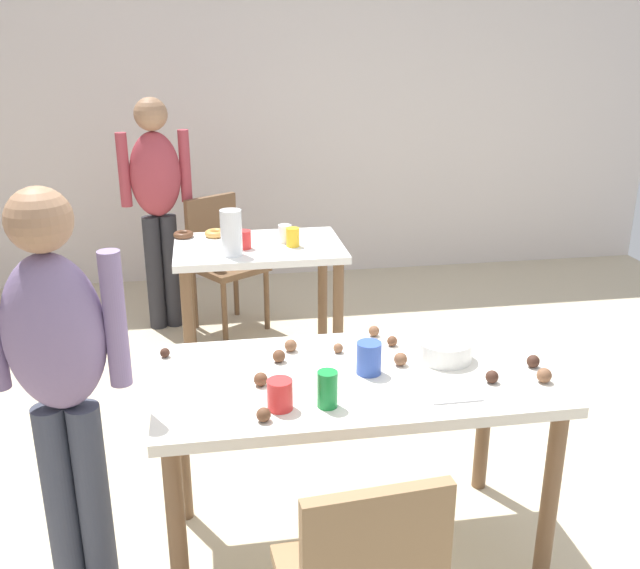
% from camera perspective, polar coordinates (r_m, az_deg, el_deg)
% --- Properties ---
extents(ground_plane, '(6.40, 6.40, 0.00)m').
position_cam_1_polar(ground_plane, '(3.08, 2.00, -18.24)').
color(ground_plane, beige).
extents(wall_back, '(6.40, 0.10, 2.60)m').
position_cam_1_polar(wall_back, '(5.63, -4.45, 13.62)').
color(wall_back, silver).
rests_on(wall_back, ground_plane).
extents(dining_table_near, '(1.39, 0.72, 0.75)m').
position_cam_1_polar(dining_table_near, '(2.58, 2.74, -9.03)').
color(dining_table_near, silver).
rests_on(dining_table_near, ground_plane).
extents(dining_table_far, '(0.94, 0.63, 0.75)m').
position_cam_1_polar(dining_table_far, '(4.07, -4.88, 1.40)').
color(dining_table_far, white).
rests_on(dining_table_far, ground_plane).
extents(chair_far_table, '(0.55, 0.55, 0.87)m').
position_cam_1_polar(chair_far_table, '(4.73, -7.85, 2.36)').
color(chair_far_table, brown).
rests_on(chair_far_table, ground_plane).
extents(person_girl_near, '(0.45, 0.23, 1.46)m').
position_cam_1_polar(person_girl_near, '(2.43, -20.08, -6.44)').
color(person_girl_near, '#383D4C').
rests_on(person_girl_near, ground_plane).
extents(person_adult_far, '(0.46, 0.26, 1.51)m').
position_cam_1_polar(person_adult_far, '(4.69, -12.89, 7.01)').
color(person_adult_far, '#28282D').
rests_on(person_adult_far, ground_plane).
extents(mixing_bowl, '(0.20, 0.20, 0.07)m').
position_cam_1_polar(mixing_bowl, '(2.66, 9.90, -5.15)').
color(mixing_bowl, white).
rests_on(mixing_bowl, dining_table_near).
extents(soda_can, '(0.07, 0.07, 0.12)m').
position_cam_1_polar(soda_can, '(2.30, 0.60, -8.36)').
color(soda_can, '#198438').
rests_on(soda_can, dining_table_near).
extents(fork_near, '(0.17, 0.02, 0.01)m').
position_cam_1_polar(fork_near, '(2.39, 10.99, -9.14)').
color(fork_near, silver).
rests_on(fork_near, dining_table_near).
extents(cup_near_0, '(0.08, 0.08, 0.10)m').
position_cam_1_polar(cup_near_0, '(2.29, -3.22, -8.77)').
color(cup_near_0, red).
rests_on(cup_near_0, dining_table_near).
extents(cup_near_1, '(0.09, 0.09, 0.12)m').
position_cam_1_polar(cup_near_1, '(2.52, 3.93, -5.87)').
color(cup_near_1, '#3351B2').
rests_on(cup_near_1, dining_table_near).
extents(cake_ball_0, '(0.05, 0.05, 0.05)m').
position_cam_1_polar(cake_ball_0, '(2.69, -2.36, -4.89)').
color(cake_ball_0, brown).
rests_on(cake_ball_0, dining_table_near).
extents(cake_ball_1, '(0.05, 0.05, 0.05)m').
position_cam_1_polar(cake_ball_1, '(2.61, -3.30, -5.73)').
color(cake_ball_1, brown).
rests_on(cake_ball_1, dining_table_near).
extents(cake_ball_2, '(0.04, 0.04, 0.04)m').
position_cam_1_polar(cake_ball_2, '(2.71, -12.28, -5.34)').
color(cake_ball_2, '#3D2319').
rests_on(cake_ball_2, dining_table_near).
extents(cake_ball_3, '(0.04, 0.04, 0.04)m').
position_cam_1_polar(cake_ball_3, '(2.83, 4.33, -3.72)').
color(cake_ball_3, brown).
rests_on(cake_ball_3, dining_table_near).
extents(cake_ball_4, '(0.05, 0.05, 0.05)m').
position_cam_1_polar(cake_ball_4, '(2.53, 13.57, -7.17)').
color(cake_ball_4, '#3D2319').
rests_on(cake_ball_4, dining_table_near).
extents(cake_ball_5, '(0.05, 0.05, 0.05)m').
position_cam_1_polar(cake_ball_5, '(2.45, -4.76, -7.55)').
color(cake_ball_5, brown).
rests_on(cake_ball_5, dining_table_near).
extents(cake_ball_6, '(0.05, 0.05, 0.05)m').
position_cam_1_polar(cake_ball_6, '(2.24, -4.53, -10.32)').
color(cake_ball_6, brown).
rests_on(cake_ball_6, dining_table_near).
extents(cake_ball_7, '(0.05, 0.05, 0.05)m').
position_cam_1_polar(cake_ball_7, '(2.58, 17.46, -6.94)').
color(cake_ball_7, brown).
rests_on(cake_ball_7, dining_table_near).
extents(cake_ball_8, '(0.04, 0.04, 0.04)m').
position_cam_1_polar(cake_ball_8, '(2.75, 5.79, -4.52)').
color(cake_ball_8, brown).
rests_on(cake_ball_8, dining_table_near).
extents(cake_ball_9, '(0.04, 0.04, 0.04)m').
position_cam_1_polar(cake_ball_9, '(2.68, 1.46, -5.09)').
color(cake_ball_9, brown).
rests_on(cake_ball_9, dining_table_near).
extents(cake_ball_10, '(0.05, 0.05, 0.05)m').
position_cam_1_polar(cake_ball_10, '(2.68, 16.65, -5.90)').
color(cake_ball_10, '#3D2319').
rests_on(cake_ball_10, dining_table_near).
extents(cake_ball_11, '(0.05, 0.05, 0.05)m').
position_cam_1_polar(cake_ball_11, '(2.60, 6.45, -5.94)').
color(cake_ball_11, brown).
rests_on(cake_ball_11, dining_table_near).
extents(pitcher_far, '(0.12, 0.12, 0.25)m').
position_cam_1_polar(pitcher_far, '(3.83, -7.10, 4.12)').
color(pitcher_far, white).
rests_on(pitcher_far, dining_table_far).
extents(cup_far_0, '(0.08, 0.08, 0.10)m').
position_cam_1_polar(cup_far_0, '(3.96, -6.09, 3.58)').
color(cup_far_0, red).
rests_on(cup_far_0, dining_table_far).
extents(cup_far_1, '(0.08, 0.08, 0.10)m').
position_cam_1_polar(cup_far_1, '(4.06, -2.82, 4.08)').
color(cup_far_1, white).
rests_on(cup_far_1, dining_table_far).
extents(cup_far_2, '(0.07, 0.07, 0.11)m').
position_cam_1_polar(cup_far_2, '(3.98, -2.19, 3.80)').
color(cup_far_2, yellow).
rests_on(cup_far_2, dining_table_far).
extents(donut_far_0, '(0.13, 0.13, 0.04)m').
position_cam_1_polar(donut_far_0, '(4.22, -8.34, 4.07)').
color(donut_far_0, gold).
rests_on(donut_far_0, dining_table_far).
extents(donut_far_1, '(0.12, 0.12, 0.03)m').
position_cam_1_polar(donut_far_1, '(4.23, -10.84, 3.94)').
color(donut_far_1, brown).
rests_on(donut_far_1, dining_table_far).
extents(donut_far_2, '(0.12, 0.12, 0.03)m').
position_cam_1_polar(donut_far_2, '(4.17, -6.60, 3.93)').
color(donut_far_2, brown).
rests_on(donut_far_2, dining_table_far).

